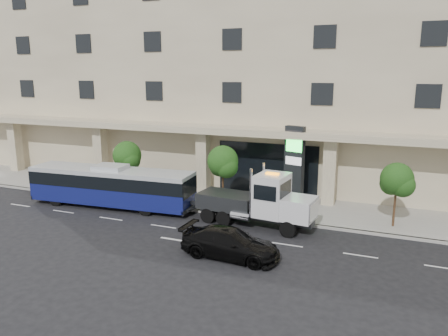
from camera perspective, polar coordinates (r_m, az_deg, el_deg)
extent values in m
plane|color=black|center=(27.81, 0.89, -7.72)|extent=(120.00, 120.00, 0.00)
cube|color=gray|center=(32.25, 4.09, -4.72)|extent=(120.00, 6.00, 0.15)
cube|color=gray|center=(29.55, 2.29, -6.33)|extent=(120.00, 0.30, 0.15)
cube|color=tan|center=(40.94, 8.95, 12.91)|extent=(60.00, 15.00, 20.00)
cube|color=tan|center=(32.83, 5.20, 4.74)|extent=(60.00, 2.80, 0.50)
cube|color=black|center=(34.47, 5.66, -0.05)|extent=(8.00, 0.12, 4.00)
cube|color=tan|center=(46.89, -25.59, 2.68)|extent=(0.90, 0.90, 4.90)
cube|color=tan|center=(40.15, -15.84, 1.98)|extent=(0.90, 0.90, 4.90)
cube|color=tan|center=(35.01, -2.74, 0.94)|extent=(0.90, 0.90, 4.90)
cube|color=tan|center=(32.24, 13.64, -0.41)|extent=(0.90, 0.90, 4.90)
cylinder|color=#422B19|center=(34.94, -12.41, -1.13)|extent=(0.14, 0.14, 2.80)
sphere|color=#124012|center=(34.58, -12.54, 1.64)|extent=(2.20, 2.20, 2.20)
sphere|color=#124012|center=(34.29, -12.22, 1.02)|extent=(1.65, 1.65, 1.65)
sphere|color=#124012|center=(34.99, -12.74, 1.09)|extent=(1.54, 1.54, 1.54)
cylinder|color=#422B19|center=(31.21, -0.16, -2.33)|extent=(0.14, 0.14, 2.94)
sphere|color=#124012|center=(30.80, -0.16, 0.92)|extent=(2.20, 2.20, 2.20)
sphere|color=#124012|center=(30.56, 0.31, 0.19)|extent=(1.65, 1.65, 1.65)
sphere|color=#124012|center=(31.18, -0.53, 0.28)|extent=(1.54, 1.54, 1.54)
cylinder|color=#422B19|center=(29.12, 21.39, -4.53)|extent=(0.14, 0.14, 2.73)
sphere|color=#124012|center=(28.69, 21.66, -1.32)|extent=(2.00, 2.00, 2.00)
sphere|color=#124012|center=(28.58, 22.30, -2.08)|extent=(1.50, 1.50, 1.50)
sphere|color=#124012|center=(28.98, 21.01, -1.93)|extent=(1.40, 1.40, 1.40)
cylinder|color=black|center=(34.21, -21.13, -3.79)|extent=(1.03, 0.38, 1.02)
cylinder|color=black|center=(35.82, -19.01, -2.91)|extent=(1.03, 0.38, 1.02)
cylinder|color=black|center=(30.26, -10.21, -5.20)|extent=(1.03, 0.38, 1.02)
cylinder|color=black|center=(32.07, -8.44, -4.12)|extent=(1.03, 0.38, 1.02)
cube|color=navy|center=(32.60, -14.43, -3.28)|extent=(12.33, 3.40, 1.22)
cube|color=black|center=(32.34, -14.53, -1.46)|extent=(12.33, 3.44, 0.91)
cube|color=silver|center=(32.20, -14.59, -0.41)|extent=(12.33, 3.40, 0.30)
cube|color=silver|center=(32.13, -14.62, 0.12)|extent=(2.34, 1.78, 0.30)
cube|color=#2D3033|center=(36.25, -22.52, -3.10)|extent=(0.32, 2.54, 0.30)
cube|color=#2D3033|center=(30.05, -4.52, -5.27)|extent=(0.32, 2.54, 0.30)
cube|color=#2D3033|center=(27.90, 4.05, -6.12)|extent=(7.63, 1.67, 0.36)
cube|color=silver|center=(26.67, 9.81, -5.25)|extent=(1.99, 2.23, 1.34)
cube|color=silver|center=(26.43, 11.65, -5.50)|extent=(0.26, 1.78, 1.07)
cube|color=silver|center=(27.06, 6.26, -3.50)|extent=(2.01, 2.40, 2.59)
cube|color=black|center=(26.66, 7.97, -2.89)|extent=(0.30, 1.96, 1.07)
cylinder|color=silver|center=(26.49, 3.51, -3.29)|extent=(0.18, 0.18, 3.03)
cylinder|color=silver|center=(28.23, 5.16, -2.33)|extent=(0.18, 0.18, 3.03)
cube|color=#2D3033|center=(28.48, 0.53, -4.29)|extent=(3.95, 2.52, 0.98)
cube|color=#2D3033|center=(29.64, -3.17, -4.71)|extent=(1.45, 0.40, 0.20)
cube|color=#2D3033|center=(30.01, -4.04, -5.22)|extent=(0.39, 1.62, 0.16)
cube|color=orange|center=(26.72, 6.33, -0.74)|extent=(0.83, 0.39, 0.12)
cylinder|color=black|center=(26.28, 8.33, -7.94)|extent=(1.01, 0.39, 0.98)
cylinder|color=black|center=(27.96, 9.63, -6.72)|extent=(1.01, 0.39, 0.98)
cylinder|color=black|center=(27.89, -0.04, -6.58)|extent=(1.01, 0.39, 0.98)
cylinder|color=black|center=(29.47, 1.67, -5.53)|extent=(1.01, 0.39, 0.98)
cylinder|color=black|center=(28.42, -2.12, -6.22)|extent=(1.01, 0.39, 0.98)
cylinder|color=black|center=(29.98, -0.32, -5.21)|extent=(1.01, 0.39, 0.98)
imported|color=black|center=(23.30, 0.83, -9.79)|extent=(5.41, 2.38, 1.55)
cube|color=black|center=(31.81, 9.14, 0.34)|extent=(1.50, 0.84, 5.69)
cube|color=#27EC44|center=(31.27, 9.13, 2.97)|extent=(1.20, 0.39, 0.95)
cube|color=silver|center=(31.48, 9.06, 0.92)|extent=(1.20, 0.39, 0.57)
cube|color=#262628|center=(31.14, 9.18, 4.51)|extent=(1.20, 0.39, 0.38)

